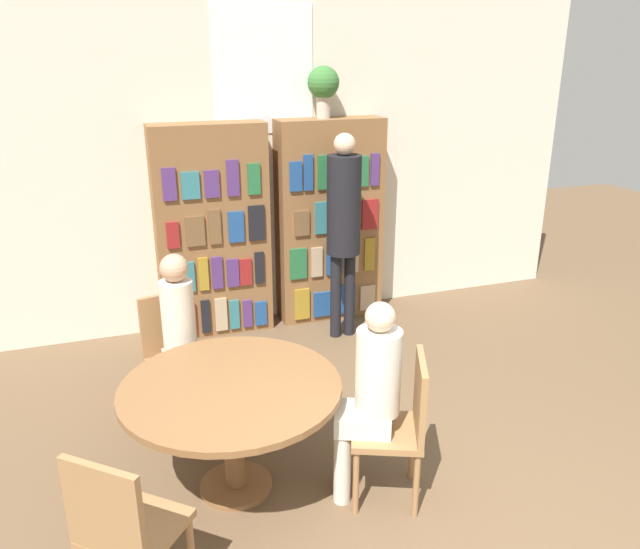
{
  "coord_description": "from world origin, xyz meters",
  "views": [
    {
      "loc": [
        -1.44,
        -1.67,
        2.53
      ],
      "look_at": [
        -0.1,
        2.17,
        1.05
      ],
      "focal_mm": 35.0,
      "sensor_mm": 36.0,
      "label": 1
    }
  ],
  "objects_px": {
    "bookshelf_right": "(330,222)",
    "librarian_standing": "(344,216)",
    "chair_far_side": "(401,422)",
    "seated_reader_left": "(182,335)",
    "chair_left_side": "(175,350)",
    "bookshelf_left": "(213,232)",
    "flower_vase": "(323,85)",
    "chair_near_camera": "(124,527)",
    "seated_reader_right": "(370,391)",
    "reading_table": "(232,401)"
  },
  "relations": [
    {
      "from": "bookshelf_right",
      "to": "librarian_standing",
      "type": "height_order",
      "value": "bookshelf_right"
    },
    {
      "from": "chair_far_side",
      "to": "seated_reader_left",
      "type": "height_order",
      "value": "seated_reader_left"
    },
    {
      "from": "chair_far_side",
      "to": "librarian_standing",
      "type": "height_order",
      "value": "librarian_standing"
    },
    {
      "from": "chair_left_side",
      "to": "seated_reader_left",
      "type": "distance_m",
      "value": 0.27
    },
    {
      "from": "bookshelf_left",
      "to": "flower_vase",
      "type": "xyz_separation_m",
      "value": [
        1.06,
        0.0,
        1.26
      ]
    },
    {
      "from": "chair_near_camera",
      "to": "seated_reader_left",
      "type": "bearing_deg",
      "value": 113.92
    },
    {
      "from": "bookshelf_left",
      "to": "bookshelf_right",
      "type": "distance_m",
      "value": 1.13
    },
    {
      "from": "bookshelf_left",
      "to": "librarian_standing",
      "type": "xyz_separation_m",
      "value": [
        1.07,
        -0.5,
        0.18
      ]
    },
    {
      "from": "bookshelf_left",
      "to": "chair_far_side",
      "type": "xyz_separation_m",
      "value": [
        0.57,
        -2.7,
        -0.45
      ]
    },
    {
      "from": "chair_near_camera",
      "to": "bookshelf_left",
      "type": "bearing_deg",
      "value": 113.72
    },
    {
      "from": "bookshelf_right",
      "to": "librarian_standing",
      "type": "relative_size",
      "value": 1.04
    },
    {
      "from": "flower_vase",
      "to": "chair_far_side",
      "type": "xyz_separation_m",
      "value": [
        -0.49,
        -2.7,
        -1.71
      ]
    },
    {
      "from": "bookshelf_left",
      "to": "librarian_standing",
      "type": "relative_size",
      "value": 1.04
    },
    {
      "from": "flower_vase",
      "to": "chair_left_side",
      "type": "xyz_separation_m",
      "value": [
        -1.6,
        -1.36,
        -1.71
      ]
    },
    {
      "from": "seated_reader_left",
      "to": "seated_reader_right",
      "type": "bearing_deg",
      "value": 117.08
    },
    {
      "from": "bookshelf_left",
      "to": "reading_table",
      "type": "distance_m",
      "value": 2.36
    },
    {
      "from": "bookshelf_left",
      "to": "chair_near_camera",
      "type": "relative_size",
      "value": 2.12
    },
    {
      "from": "bookshelf_left",
      "to": "bookshelf_right",
      "type": "relative_size",
      "value": 1.0
    },
    {
      "from": "chair_far_side",
      "to": "seated_reader_right",
      "type": "distance_m",
      "value": 0.27
    },
    {
      "from": "reading_table",
      "to": "seated_reader_left",
      "type": "height_order",
      "value": "seated_reader_left"
    },
    {
      "from": "chair_left_side",
      "to": "librarian_standing",
      "type": "distance_m",
      "value": 1.93
    },
    {
      "from": "bookshelf_right",
      "to": "seated_reader_right",
      "type": "height_order",
      "value": "bookshelf_right"
    },
    {
      "from": "librarian_standing",
      "to": "bookshelf_right",
      "type": "bearing_deg",
      "value": 83.89
    },
    {
      "from": "bookshelf_right",
      "to": "flower_vase",
      "type": "xyz_separation_m",
      "value": [
        -0.06,
        0.0,
        1.26
      ]
    },
    {
      "from": "flower_vase",
      "to": "seated_reader_right",
      "type": "xyz_separation_m",
      "value": [
        -0.66,
        -2.63,
        -1.51
      ]
    },
    {
      "from": "bookshelf_left",
      "to": "seated_reader_left",
      "type": "xyz_separation_m",
      "value": [
        -0.5,
        -1.54,
        -0.25
      ]
    },
    {
      "from": "flower_vase",
      "to": "reading_table",
      "type": "height_order",
      "value": "flower_vase"
    },
    {
      "from": "bookshelf_left",
      "to": "seated_reader_left",
      "type": "distance_m",
      "value": 1.64
    },
    {
      "from": "reading_table",
      "to": "seated_reader_left",
      "type": "xyz_separation_m",
      "value": [
        -0.17,
        0.77,
        0.11
      ]
    },
    {
      "from": "flower_vase",
      "to": "reading_table",
      "type": "relative_size",
      "value": 0.36
    },
    {
      "from": "chair_left_side",
      "to": "bookshelf_left",
      "type": "bearing_deg",
      "value": -124.2
    },
    {
      "from": "chair_near_camera",
      "to": "flower_vase",
      "type": "bearing_deg",
      "value": 97.67
    },
    {
      "from": "reading_table",
      "to": "chair_near_camera",
      "type": "bearing_deg",
      "value": -131.37
    },
    {
      "from": "bookshelf_right",
      "to": "seated_reader_left",
      "type": "height_order",
      "value": "bookshelf_right"
    },
    {
      "from": "chair_left_side",
      "to": "librarian_standing",
      "type": "bearing_deg",
      "value": -164.68
    },
    {
      "from": "seated_reader_right",
      "to": "bookshelf_right",
      "type": "bearing_deg",
      "value": 8.02
    },
    {
      "from": "bookshelf_right",
      "to": "librarian_standing",
      "type": "xyz_separation_m",
      "value": [
        -0.05,
        -0.5,
        0.18
      ]
    },
    {
      "from": "bookshelf_right",
      "to": "reading_table",
      "type": "relative_size",
      "value": 1.51
    },
    {
      "from": "reading_table",
      "to": "chair_left_side",
      "type": "relative_size",
      "value": 1.41
    },
    {
      "from": "bookshelf_left",
      "to": "chair_near_camera",
      "type": "xyz_separation_m",
      "value": [
        -0.97,
        -3.04,
        -0.45
      ]
    },
    {
      "from": "bookshelf_left",
      "to": "chair_left_side",
      "type": "xyz_separation_m",
      "value": [
        -0.54,
        -1.36,
        -0.45
      ]
    },
    {
      "from": "bookshelf_left",
      "to": "seated_reader_right",
      "type": "xyz_separation_m",
      "value": [
        0.41,
        -2.63,
        -0.25
      ]
    },
    {
      "from": "bookshelf_left",
      "to": "seated_reader_right",
      "type": "height_order",
      "value": "bookshelf_left"
    },
    {
      "from": "chair_near_camera",
      "to": "seated_reader_left",
      "type": "xyz_separation_m",
      "value": [
        0.47,
        1.51,
        0.2
      ]
    },
    {
      "from": "seated_reader_left",
      "to": "librarian_standing",
      "type": "xyz_separation_m",
      "value": [
        1.57,
        1.04,
        0.43
      ]
    },
    {
      "from": "seated_reader_left",
      "to": "flower_vase",
      "type": "bearing_deg",
      "value": -147.94
    },
    {
      "from": "librarian_standing",
      "to": "seated_reader_right",
      "type": "bearing_deg",
      "value": -107.44
    },
    {
      "from": "flower_vase",
      "to": "chair_left_side",
      "type": "bearing_deg",
      "value": -139.64
    },
    {
      "from": "reading_table",
      "to": "librarian_standing",
      "type": "height_order",
      "value": "librarian_standing"
    },
    {
      "from": "flower_vase",
      "to": "bookshelf_right",
      "type": "bearing_deg",
      "value": -4.35
    }
  ]
}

